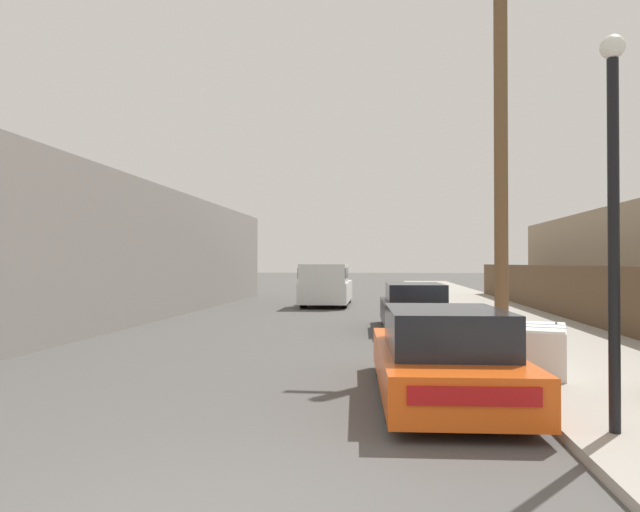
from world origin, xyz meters
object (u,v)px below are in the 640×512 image
Objects in this scene: discarded_fridge at (544,349)px; parked_sports_car_red at (442,357)px; utility_pole at (501,144)px; car_parked_mid at (414,308)px; pickup_truck at (326,285)px; street_lamp at (613,199)px.

parked_sports_car_red reaches higher than discarded_fridge.
utility_pole reaches higher than parked_sports_car_red.
parked_sports_car_red is at bearing -92.52° from car_parked_mid.
pickup_truck is at bearing 111.53° from utility_pole.
car_parked_mid is 0.86× the size of pickup_truck.
utility_pole is (-0.15, 2.67, 3.98)m from discarded_fridge.
utility_pole reaches higher than street_lamp.
utility_pole reaches higher than pickup_truck.
pickup_truck is 14.35m from utility_pole.
car_parked_mid is 9.45m from pickup_truck.
pickup_truck is 19.75m from street_lamp.
discarded_fridge is 2.39m from parked_sports_car_red.
car_parked_mid is 0.54× the size of utility_pole.
pickup_truck is at bearing 98.31° from parked_sports_car_red.
pickup_truck reaches higher than discarded_fridge.
utility_pole is 6.36m from street_lamp.
parked_sports_car_red is 1.10× the size of street_lamp.
street_lamp is at bearing -83.39° from car_parked_mid.
discarded_fridge is 16.47m from pickup_truck.
discarded_fridge is 4.79m from utility_pole.
street_lamp is (1.60, -10.23, 1.99)m from car_parked_mid.
utility_pole is (1.66, 4.22, 3.89)m from parked_sports_car_red.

